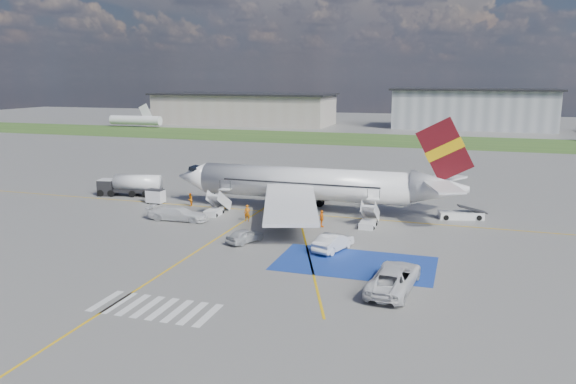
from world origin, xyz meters
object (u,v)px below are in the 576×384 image
object	(u,v)px
van_white_a	(394,273)
van_white_b	(178,211)
belt_loader	(461,215)
car_silver_a	(245,236)
fuel_tanker	(130,187)
gpu_cart	(156,197)
car_silver_b	(333,242)
airliner	(315,184)

from	to	relation	value
van_white_a	van_white_b	xyz separation A→B (m)	(-26.43, 13.77, -0.17)
belt_loader	car_silver_a	world-z (taller)	belt_loader
fuel_tanker	car_silver_a	size ratio (longest dim) A/B	2.14
gpu_cart	van_white_a	xyz separation A→B (m)	(33.47, -20.71, 0.39)
fuel_tanker	van_white_b	distance (m)	16.45
fuel_tanker	car_silver_b	size ratio (longest dim) A/B	1.74
car_silver_b	fuel_tanker	bearing A→B (deg)	-8.40
belt_loader	car_silver_b	bearing A→B (deg)	-140.16
belt_loader	van_white_a	distance (m)	24.97
van_white_b	fuel_tanker	bearing A→B (deg)	49.11
fuel_tanker	gpu_cart	world-z (taller)	fuel_tanker
car_silver_b	gpu_cart	bearing A→B (deg)	-7.72
car_silver_a	van_white_b	bearing A→B (deg)	-5.67
belt_loader	airliner	bearing A→B (deg)	169.89
van_white_b	gpu_cart	bearing A→B (deg)	42.78
car_silver_b	van_white_b	bearing A→B (deg)	1.46
airliner	van_white_b	xyz separation A→B (m)	(-13.90, -9.18, -2.33)
airliner	van_white_b	world-z (taller)	airliner
airliner	fuel_tanker	distance (m)	26.92
van_white_a	car_silver_b	bearing A→B (deg)	-44.84
airliner	belt_loader	bearing A→B (deg)	5.16
fuel_tanker	airliner	bearing A→B (deg)	-14.07
airliner	car_silver_b	bearing A→B (deg)	-68.74
van_white_b	car_silver_b	bearing A→B (deg)	-108.72
van_white_a	belt_loader	bearing A→B (deg)	-95.53
airliner	van_white_a	xyz separation A→B (m)	(12.54, -22.95, -2.16)
car_silver_b	van_white_a	xyz separation A→B (m)	(6.76, -8.09, 0.38)
van_white_a	airliner	bearing A→B (deg)	-56.05
airliner	belt_loader	xyz separation A→B (m)	(17.23, 1.55, -2.99)
van_white_a	gpu_cart	bearing A→B (deg)	-26.45
airliner	van_white_b	bearing A→B (deg)	-146.55
airliner	van_white_b	size ratio (longest dim) A/B	6.81
fuel_tanker	van_white_a	bearing A→B (deg)	-43.26
fuel_tanker	gpu_cart	distance (m)	6.73
gpu_cart	belt_loader	size ratio (longest dim) A/B	0.41
gpu_cart	car_silver_b	bearing A→B (deg)	-22.68
van_white_b	airliner	bearing A→B (deg)	-59.17
belt_loader	van_white_a	xyz separation A→B (m)	(-4.69, -24.51, 0.83)
car_silver_a	belt_loader	bearing A→B (deg)	-118.17
car_silver_a	car_silver_b	xyz separation A→B (m)	(9.01, 0.12, 0.13)
gpu_cart	car_silver_b	xyz separation A→B (m)	(26.71, -12.62, 0.00)
car_silver_a	van_white_a	xyz separation A→B (m)	(15.77, -7.97, 0.52)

